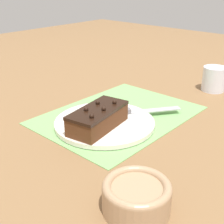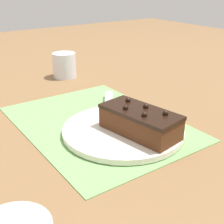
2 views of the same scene
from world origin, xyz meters
name	(u,v)px [view 1 (image 1 of 2)]	position (x,y,z in m)	size (l,w,h in m)	color
ground_plane	(119,115)	(0.00, 0.00, 0.00)	(3.00, 3.00, 0.00)	olive
placemat_woven	(119,115)	(0.00, 0.00, 0.00)	(0.46, 0.34, 0.00)	#7AB266
cake_plate	(105,123)	(0.08, 0.02, 0.01)	(0.27, 0.27, 0.01)	white
chocolate_cake	(98,118)	(0.12, 0.03, 0.04)	(0.19, 0.11, 0.06)	#512D19
serving_knife	(131,111)	(-0.01, 0.04, 0.02)	(0.20, 0.15, 0.01)	slate
drinking_glass	(214,79)	(-0.39, 0.11, 0.04)	(0.08, 0.08, 0.09)	white
small_bowl	(137,196)	(0.28, 0.29, 0.03)	(0.12, 0.12, 0.06)	tan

